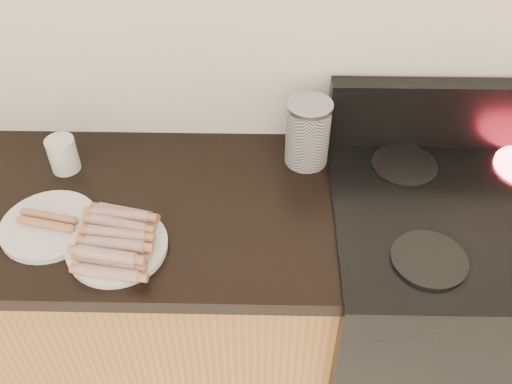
{
  "coord_description": "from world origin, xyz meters",
  "views": [
    {
      "loc": [
        0.22,
        0.63,
        1.95
      ],
      "look_at": [
        0.2,
        1.62,
        1.02
      ],
      "focal_mm": 40.0,
      "sensor_mm": 36.0,
      "label": 1
    }
  ],
  "objects_px": {
    "main_plate": "(118,248)",
    "canister": "(308,133)",
    "mug": "(63,154)",
    "side_plate": "(49,225)",
    "stove": "(442,314)"
  },
  "relations": [
    {
      "from": "mug",
      "to": "canister",
      "type": "bearing_deg",
      "value": 4.16
    },
    {
      "from": "side_plate",
      "to": "canister",
      "type": "relative_size",
      "value": 1.25
    },
    {
      "from": "stove",
      "to": "canister",
      "type": "xyz_separation_m",
      "value": [
        -0.44,
        0.21,
        0.54
      ]
    },
    {
      "from": "side_plate",
      "to": "stove",
      "type": "bearing_deg",
      "value": 3.79
    },
    {
      "from": "side_plate",
      "to": "canister",
      "type": "height_order",
      "value": "canister"
    },
    {
      "from": "main_plate",
      "to": "mug",
      "type": "bearing_deg",
      "value": 124.25
    },
    {
      "from": "stove",
      "to": "mug",
      "type": "xyz_separation_m",
      "value": [
        -1.11,
        0.16,
        0.49
      ]
    },
    {
      "from": "canister",
      "to": "mug",
      "type": "bearing_deg",
      "value": -175.84
    },
    {
      "from": "main_plate",
      "to": "canister",
      "type": "height_order",
      "value": "canister"
    },
    {
      "from": "canister",
      "to": "mug",
      "type": "relative_size",
      "value": 1.95
    },
    {
      "from": "side_plate",
      "to": "mug",
      "type": "relative_size",
      "value": 2.44
    },
    {
      "from": "mug",
      "to": "side_plate",
      "type": "bearing_deg",
      "value": -85.64
    },
    {
      "from": "stove",
      "to": "side_plate",
      "type": "height_order",
      "value": "side_plate"
    },
    {
      "from": "stove",
      "to": "mug",
      "type": "bearing_deg",
      "value": 172.0
    },
    {
      "from": "stove",
      "to": "side_plate",
      "type": "distance_m",
      "value": 1.19
    }
  ]
}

